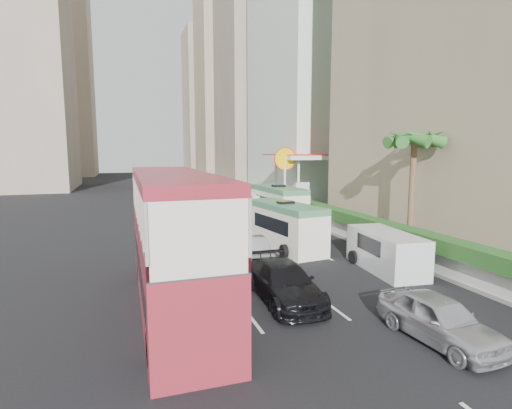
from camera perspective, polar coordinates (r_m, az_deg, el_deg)
name	(u,v)px	position (r m, az deg, el deg)	size (l,w,h in m)	color
ground_plane	(319,290)	(17.43, 9.03, -11.97)	(200.00, 200.00, 0.00)	black
double_decker_bus	(174,241)	(15.02, -11.67, -5.18)	(2.50, 11.00, 5.06)	maroon
car_silver_lane_a	(250,272)	(19.66, -0.90, -9.59)	(1.72, 4.93, 1.63)	#B5B7BC
car_silver_lane_b	(437,341)	(14.20, 24.50, -17.29)	(1.71, 4.24, 1.44)	#B5B7BC
car_black	(284,301)	(16.14, 3.99, -13.53)	(2.06, 5.07, 1.47)	black
van_asset	(249,230)	(29.79, -0.95, -3.63)	(2.04, 4.43, 1.23)	silver
minibus_near	(285,226)	(23.93, 4.22, -3.11)	(2.05, 6.16, 2.73)	silver
minibus_far	(278,205)	(32.50, 3.23, -0.05)	(2.22, 6.67, 2.96)	silver
panel_van_near	(386,251)	(20.69, 18.06, -6.36)	(1.90, 4.75, 1.90)	silver
panel_van_far	(260,204)	(35.97, 0.56, 0.02)	(2.10, 5.25, 2.10)	silver
sidewalk	(287,204)	(43.29, 4.52, 0.01)	(6.00, 120.00, 0.18)	#99968C
kerb_wall	(308,216)	(32.14, 7.49, -1.63)	(0.30, 44.00, 1.00)	silver
hedge	(309,205)	(32.01, 7.52, -0.13)	(1.10, 44.00, 0.70)	#2D6626
palm_tree	(412,195)	(24.25, 21.37, 1.34)	(0.36, 0.36, 6.40)	brown
shell_station	(304,181)	(41.60, 6.89, 3.35)	(6.50, 8.00, 5.50)	silver
tower_mid	(265,46)	(79.30, 1.28, 21.64)	(16.00, 16.00, 50.00)	#A08F7E
tower_far_a	(228,84)	(100.95, -4.04, 16.85)	(14.00, 14.00, 44.00)	tan
tower_far_b	(210,103)	(121.92, -6.65, 14.27)	(14.00, 14.00, 40.00)	#A08F7E
tower_left_b	(55,76)	(106.94, -26.82, 16.09)	(16.00, 16.00, 46.00)	tan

